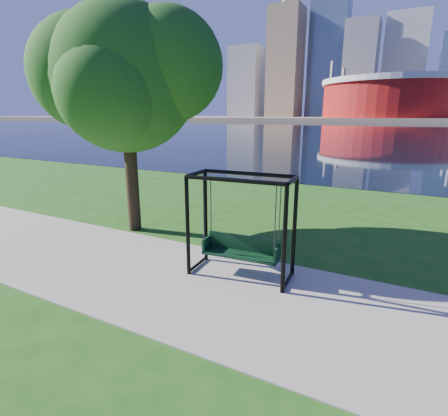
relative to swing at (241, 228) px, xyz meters
The scene contains 8 objects.
ground 1.24m from the swing, 110.09° to the right, with size 900.00×900.00×0.00m, color #1E5114.
path 1.48m from the swing, 99.61° to the right, with size 120.00×4.00×0.03m, color #9E937F.
river 101.58m from the swing, 90.09° to the left, with size 900.00×180.00×0.02m, color black.
far_bank 305.57m from the swing, 90.03° to the left, with size 900.00×228.00×2.00m, color #937F60.
stadium 235.15m from the swing, 92.48° to the left, with size 83.00×83.00×32.00m.
skyline 320.88m from the swing, 90.79° to the left, with size 392.00×66.00×96.50m.
swing is the anchor object (origin of this frame).
park_tree 6.03m from the swing, 161.84° to the left, with size 5.56×5.02×6.91m.
Camera 1 is at (3.34, -6.41, 3.64)m, focal length 28.00 mm.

